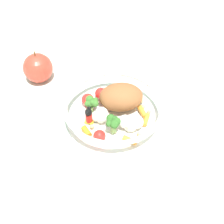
{
  "coord_description": "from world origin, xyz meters",
  "views": [
    {
      "loc": [
        -0.08,
        0.44,
        0.51
      ],
      "look_at": [
        0.0,
        0.0,
        0.03
      ],
      "focal_mm": 48.49,
      "sensor_mm": 36.0,
      "label": 1
    }
  ],
  "objects": [
    {
      "name": "loose_apple",
      "position": [
        0.21,
        -0.1,
        0.04
      ],
      "size": [
        0.07,
        0.07,
        0.09
      ],
      "color": "#BC3828",
      "rests_on": "ground_plane"
    },
    {
      "name": "folded_napkin",
      "position": [
        -0.23,
        0.04,
        0.0
      ],
      "size": [
        0.19,
        0.19,
        0.01
      ],
      "primitive_type": "cube",
      "rotation": [
        0.0,
        0.0,
        -0.48
      ],
      "color": "white",
      "rests_on": "ground_plane"
    },
    {
      "name": "ground_plane",
      "position": [
        0.0,
        0.0,
        0.0
      ],
      "size": [
        2.4,
        2.4,
        0.0
      ],
      "primitive_type": "plane",
      "color": "silver"
    },
    {
      "name": "food_container",
      "position": [
        -0.0,
        -0.0,
        0.03
      ],
      "size": [
        0.22,
        0.22,
        0.07
      ],
      "color": "white",
      "rests_on": "ground_plane"
    }
  ]
}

